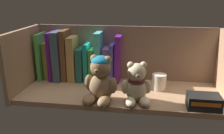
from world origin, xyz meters
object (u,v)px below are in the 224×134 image
(book_5, at_px, (74,58))
(book_9, at_px, (99,56))
(book_12, at_px, (118,59))
(teddy_bear_larger, at_px, (100,80))
(book_7, at_px, (88,61))
(book_3, at_px, (60,55))
(book_11, at_px, (113,62))
(book_1, at_px, (49,60))
(pillar_candle, at_px, (159,82))
(book_0, at_px, (44,55))
(book_8, at_px, (93,64))
(teddy_bear_smaller, at_px, (137,85))
(book_6, at_px, (82,63))
(book_10, at_px, (106,64))
(book_2, at_px, (54,55))
(small_product_box, at_px, (204,102))
(book_4, at_px, (67,54))

(book_5, xyz_separation_m, book_9, (0.12, 0.00, 0.01))
(book_12, height_order, teddy_bear_larger, book_12)
(book_5, height_order, book_7, book_5)
(book_3, xyz_separation_m, book_11, (0.25, 0.00, -0.03))
(book_5, bearing_deg, book_1, 180.00)
(book_12, bearing_deg, pillar_candle, -22.59)
(book_11, height_order, pillar_candle, book_11)
(book_12, bearing_deg, book_0, 180.00)
(book_8, distance_m, teddy_bear_smaller, 0.30)
(book_6, bearing_deg, book_10, 0.00)
(book_10, distance_m, teddy_bear_smaller, 0.26)
(book_0, relative_size, book_8, 1.43)
(teddy_bear_smaller, bearing_deg, book_2, 152.01)
(book_6, height_order, book_7, book_7)
(book_0, bearing_deg, book_2, 0.00)
(book_11, xyz_separation_m, small_product_box, (0.36, -0.23, -0.06))
(book_0, relative_size, book_5, 1.06)
(book_7, bearing_deg, book_12, 0.00)
(book_6, bearing_deg, book_8, 0.00)
(book_1, distance_m, book_12, 0.33)
(book_4, xyz_separation_m, book_6, (0.07, 0.00, -0.04))
(book_9, distance_m, book_10, 0.05)
(book_4, bearing_deg, small_product_box, -21.59)
(book_5, bearing_deg, book_10, 0.00)
(teddy_bear_larger, bearing_deg, book_7, 114.89)
(book_5, height_order, book_6, book_5)
(book_3, height_order, book_4, book_4)
(book_12, distance_m, teddy_bear_larger, 0.23)
(book_11, bearing_deg, book_12, 0.00)
(book_5, relative_size, teddy_bear_smaller, 1.32)
(book_7, xyz_separation_m, pillar_candle, (0.33, -0.08, -0.05))
(book_8, relative_size, pillar_candle, 2.29)
(small_product_box, bearing_deg, book_7, 154.40)
(teddy_bear_smaller, relative_size, small_product_box, 1.36)
(book_4, height_order, book_5, book_4)
(book_3, relative_size, book_6, 1.50)
(book_0, distance_m, book_7, 0.21)
(small_product_box, bearing_deg, teddy_bear_larger, 179.28)
(book_2, distance_m, book_4, 0.06)
(book_7, height_order, book_10, book_7)
(book_0, bearing_deg, book_7, 0.00)
(book_6, bearing_deg, book_12, 0.00)
(teddy_bear_smaller, bearing_deg, book_8, 134.91)
(book_2, xyz_separation_m, teddy_bear_larger, (0.27, -0.22, -0.03))
(teddy_bear_smaller, bearing_deg, book_10, 125.14)
(book_9, height_order, book_12, book_9)
(book_2, relative_size, book_10, 1.43)
(book_11, bearing_deg, book_10, 180.00)
(book_4, distance_m, small_product_box, 0.62)
(book_4, distance_m, pillar_candle, 0.44)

